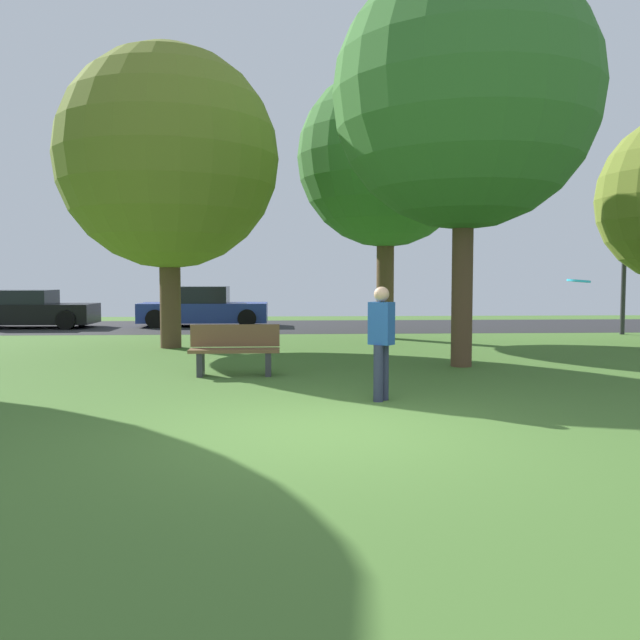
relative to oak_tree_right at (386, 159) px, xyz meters
The scene contains 11 objects.
ground_plane 12.65m from the oak_tree_right, 101.78° to the right, with size 44.00×44.00×0.00m, color #47702D.
road_strip 7.28m from the oak_tree_right, 116.97° to the left, with size 44.00×6.40×0.01m, color #28282B.
oak_tree_right is the anchor object (origin of this frame).
maple_tree_far 6.14m from the oak_tree_right, 158.56° to the right, with size 5.38×5.38×7.34m.
birch_tree_lone 6.06m from the oak_tree_right, 84.41° to the right, with size 5.11×5.11×7.77m.
person_catcher 10.55m from the oak_tree_right, 99.02° to the right, with size 0.39×0.37×1.62m.
frisbee_disc 11.68m from the oak_tree_right, 86.97° to the right, with size 0.31×0.30×0.05m.
parked_car_black 13.36m from the oak_tree_right, 159.11° to the left, with size 4.53×1.99×1.30m.
parked_car_blue 8.84m from the oak_tree_right, 139.19° to the left, with size 4.48×1.99×1.42m.
park_bench 9.17m from the oak_tree_right, 118.41° to the right, with size 1.60×0.45×0.90m.
street_lamp_post 8.00m from the oak_tree_right, ahead, with size 0.14×0.14×4.50m, color #2D2D33.
Camera 1 is at (-0.53, -7.50, 1.76)m, focal length 37.33 mm.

